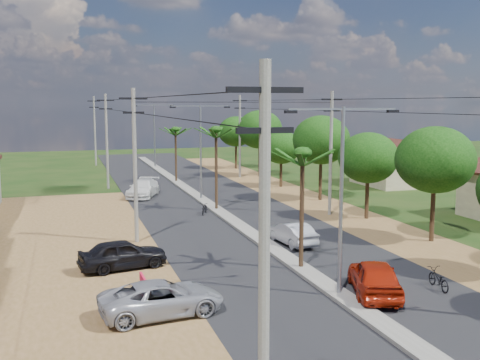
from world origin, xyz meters
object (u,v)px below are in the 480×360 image
object	(u,v)px
car_red_near	(374,278)
roadside_sign	(143,290)
car_silver_mid	(292,234)
car_white_far	(143,189)
moto_rider_east	(438,280)
car_parked_dark	(123,255)
car_parked_silver	(162,299)

from	to	relation	value
car_red_near	roadside_sign	size ratio (longest dim) A/B	3.32
car_silver_mid	car_white_far	world-z (taller)	car_white_far
car_red_near	moto_rider_east	bearing A→B (deg)	-162.44
car_white_far	car_silver_mid	bearing A→B (deg)	-51.32
car_red_near	car_white_far	size ratio (longest dim) A/B	0.88
moto_rider_east	roadside_sign	size ratio (longest dim) A/B	1.26
car_parked_dark	roadside_sign	xyz separation A→B (m)	(0.32, -5.09, -0.17)
car_parked_dark	car_parked_silver	bearing A→B (deg)	176.07
car_silver_mid	car_parked_dark	xyz separation A→B (m)	(-9.82, -2.00, 0.09)
car_parked_dark	moto_rider_east	xyz separation A→B (m)	(12.91, -7.27, -0.28)
car_red_near	car_silver_mid	size ratio (longest dim) A/B	1.16
car_parked_silver	moto_rider_east	bearing A→B (deg)	-99.69
roadside_sign	car_parked_dark	bearing A→B (deg)	91.92
car_parked_silver	moto_rider_east	world-z (taller)	car_parked_silver
car_white_far	moto_rider_east	xyz separation A→B (m)	(9.05, -28.44, -0.29)
car_white_far	car_parked_dark	world-z (taller)	car_white_far
car_white_far	moto_rider_east	bearing A→B (deg)	-50.96
car_red_near	car_parked_dark	world-z (taller)	car_red_near
car_red_near	moto_rider_east	world-z (taller)	car_red_near
car_red_near	roadside_sign	xyz separation A→B (m)	(-9.50, 2.01, -0.21)
roadside_sign	car_white_far	bearing A→B (deg)	80.62
moto_rider_east	roadside_sign	distance (m)	12.77
car_parked_silver	car_parked_dark	xyz separation A→B (m)	(-0.82, 6.68, 0.06)
car_white_far	roadside_sign	distance (m)	26.49
car_red_near	car_parked_silver	world-z (taller)	car_red_near
moto_rider_east	car_parked_silver	bearing A→B (deg)	6.07
car_silver_mid	car_parked_silver	distance (m)	12.50
car_silver_mid	moto_rider_east	distance (m)	9.77
car_red_near	moto_rider_east	distance (m)	3.10
car_silver_mid	car_white_far	distance (m)	20.08
car_silver_mid	roadside_sign	distance (m)	11.85
car_parked_dark	moto_rider_east	bearing A→B (deg)	-130.35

